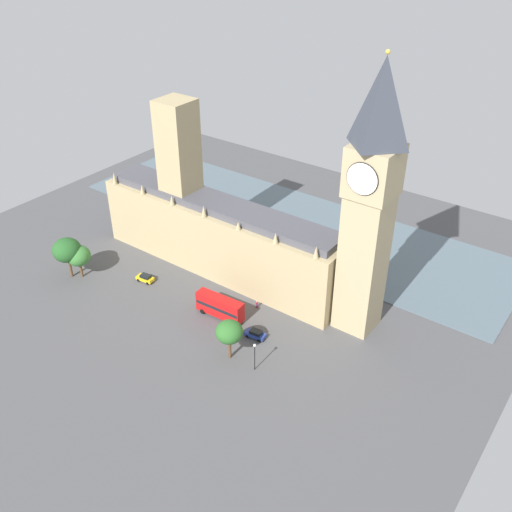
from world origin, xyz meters
The scene contains 12 objects.
ground_plane centered at (0.00, 0.00, 0.00)m, with size 131.06×131.06×0.00m, color #4C4C4F.
river_thames centered at (-29.26, 0.00, 0.12)m, with size 33.85×117.95×0.25m, color slate.
parliament_building centered at (-1.99, -1.63, 9.96)m, with size 11.08×61.06×37.45m.
clock_tower centered at (-2.33, 34.60, 27.61)m, with size 8.43×8.43×53.39m.
car_yellow_cab_far_end centered at (12.21, -10.33, 0.88)m, with size 2.27×4.21×1.74m.
double_decker_bus_by_river_gate centered at (12.12, 11.21, 2.63)m, with size 3.10×10.62×4.75m.
car_blue_under_trees centered at (13.12, 20.87, 0.89)m, with size 2.32×4.34×1.74m.
pedestrian_near_tower centered at (5.16, 15.37, 0.69)m, with size 0.65×0.59×1.53m.
plane_tree_trailing centered at (20.66, -25.20, 6.95)m, with size 6.33×6.33×9.67m.
plane_tree_midblock centered at (20.47, 20.39, 6.06)m, with size 5.08×5.08×8.27m.
plane_tree_corner centered at (19.31, -23.29, 5.49)m, with size 5.38×5.38×7.81m.
street_lamp_kerbside centered at (20.35, 26.03, 4.24)m, with size 0.56×0.56×6.03m.
Camera 1 is at (82.31, 71.84, 73.37)m, focal length 40.19 mm.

